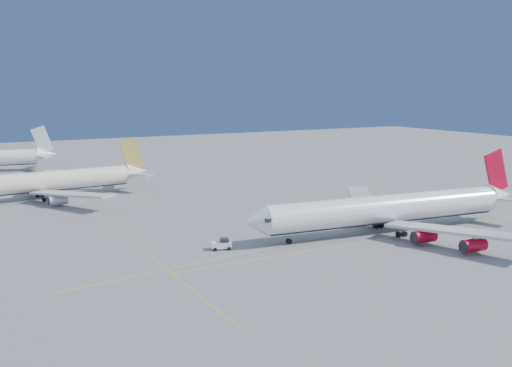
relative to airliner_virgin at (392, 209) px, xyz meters
name	(u,v)px	position (x,y,z in m)	size (l,w,h in m)	color
ground	(318,228)	(-12.26, 10.48, -5.15)	(500.00, 500.00, 0.00)	slate
taxiway_lines	(247,230)	(-26.98, 16.83, -5.14)	(118.86, 140.00, 0.02)	#D5C10B
airliner_virgin	(392,209)	(0.00, 0.00, 0.00)	(69.27, 61.92, 17.08)	white
airliner_etihad	(44,182)	(-60.69, 75.68, -0.17)	(62.72, 57.76, 16.36)	beige
pushback_tug	(222,244)	(-38.43, 5.57, -4.14)	(4.27, 3.24, 2.18)	white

